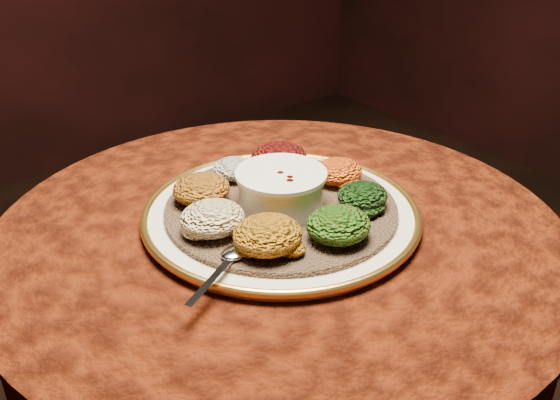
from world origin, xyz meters
TOP-DOWN VIEW (x-y plane):
  - table at (0.00, 0.00)m, footprint 0.96×0.96m
  - platter at (0.01, 0.01)m, footprint 0.58×0.58m
  - injera at (0.01, 0.01)m, footprint 0.46×0.46m
  - stew_bowl at (0.01, 0.01)m, footprint 0.15×0.15m
  - spoon at (-0.14, -0.07)m, footprint 0.15×0.09m
  - portion_ayib at (0.01, 0.15)m, footprint 0.08×0.07m
  - portion_kitfo at (0.09, 0.12)m, footprint 0.11×0.10m
  - portion_tikil at (0.15, 0.02)m, footprint 0.09×0.08m
  - portion_gomen at (0.12, -0.07)m, footprint 0.09×0.08m
  - portion_mixveg at (0.02, -0.12)m, footprint 0.10×0.10m
  - portion_kik at (-0.09, -0.08)m, footprint 0.11×0.10m
  - portion_timatim at (-0.12, 0.01)m, footprint 0.10×0.10m
  - portion_shiro at (-0.08, 0.11)m, footprint 0.10×0.09m

SIDE VIEW (x-z plane):
  - table at x=0.00m, z-range 0.19..0.92m
  - platter at x=0.01m, z-range 0.73..0.76m
  - injera at x=0.01m, z-range 0.75..0.76m
  - spoon at x=-0.14m, z-range 0.76..0.77m
  - portion_ayib at x=0.01m, z-range 0.76..0.80m
  - portion_gomen at x=0.12m, z-range 0.76..0.80m
  - portion_tikil at x=0.15m, z-range 0.76..0.80m
  - portion_shiro at x=-0.08m, z-range 0.76..0.81m
  - portion_mixveg at x=0.02m, z-range 0.76..0.81m
  - portion_timatim at x=-0.12m, z-range 0.76..0.81m
  - portion_kik at x=-0.09m, z-range 0.76..0.81m
  - portion_kitfo at x=0.09m, z-range 0.76..0.81m
  - stew_bowl at x=0.01m, z-range 0.77..0.83m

